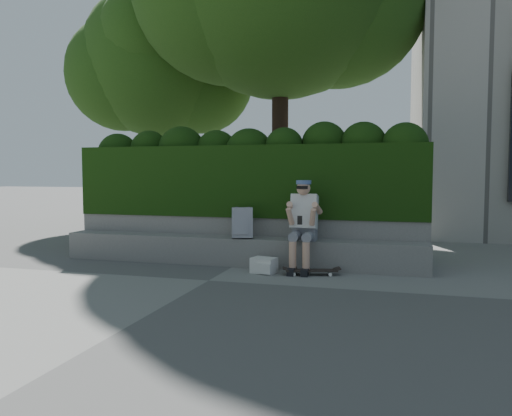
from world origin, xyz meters
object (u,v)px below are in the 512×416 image
(skateboard, at_px, (311,271))
(backpack_ground, at_px, (264,265))
(person, at_px, (303,222))
(backpack_plaid, at_px, (242,223))

(skateboard, xyz_separation_m, backpack_ground, (-0.71, -0.03, 0.05))
(person, xyz_separation_m, backpack_ground, (-0.53, -0.35, -0.64))
(person, xyz_separation_m, skateboard, (0.18, -0.32, -0.69))
(skateboard, xyz_separation_m, backpack_plaid, (-1.18, 0.40, 0.63))
(skateboard, relative_size, backpack_ground, 2.17)
(person, relative_size, skateboard, 1.79)
(backpack_plaid, relative_size, backpack_ground, 1.36)
(backpack_plaid, xyz_separation_m, backpack_ground, (0.47, -0.43, -0.58))
(person, distance_m, backpack_ground, 0.90)
(skateboard, height_order, backpack_plaid, backpack_plaid)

